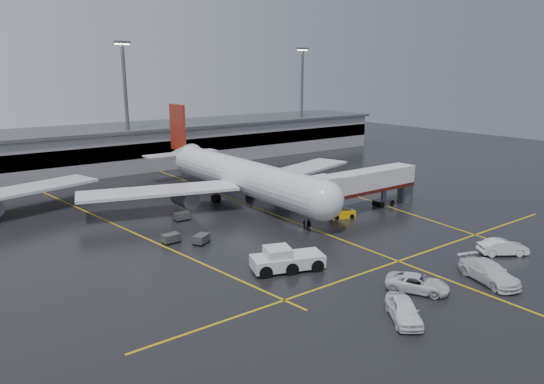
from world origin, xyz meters
TOP-DOWN VIEW (x-y plane):
  - ground at (0.00, 0.00)m, footprint 220.00×220.00m
  - apron_line_centre at (0.00, 0.00)m, footprint 0.25×90.00m
  - apron_line_stop at (0.00, -22.00)m, footprint 60.00×0.25m
  - apron_line_left at (-20.00, 10.00)m, footprint 9.99×69.35m
  - apron_line_right at (18.00, 10.00)m, footprint 7.57×69.64m
  - terminal at (0.00, 47.93)m, footprint 122.00×19.00m
  - light_mast_mid at (-5.00, 42.00)m, footprint 3.00×1.20m
  - light_mast_right at (40.00, 42.00)m, footprint 3.00×1.20m
  - main_airliner at (0.00, 9.70)m, footprint 48.80×45.60m
  - jet_bridge at (11.87, -6.00)m, footprint 19.90×3.40m
  - pushback_tractor at (-11.17, -16.63)m, footprint 7.90×5.22m
  - belt_loader at (6.66, -6.78)m, footprint 3.69×2.58m
  - service_van_a at (-4.50, -27.83)m, footprint 5.15×6.26m
  - service_van_b at (2.81, -30.62)m, footprint 4.64×7.19m
  - service_van_c at (10.83, -27.59)m, footprint 5.40×4.43m
  - service_van_d at (-9.89, -30.60)m, footprint 4.84×5.55m
  - baggage_cart_a at (-14.26, -4.49)m, footprint 2.38×2.14m
  - baggage_cart_b at (-16.99, -2.10)m, footprint 2.05×1.39m
  - baggage_cart_c at (-11.82, 5.43)m, footprint 2.06×1.40m

SIDE VIEW (x-z plane):
  - ground at x=0.00m, z-range 0.00..0.00m
  - apron_line_centre at x=0.00m, z-range 0.00..0.02m
  - apron_line_stop at x=0.00m, z-range 0.00..0.02m
  - apron_line_left at x=-20.00m, z-range 0.00..0.02m
  - apron_line_right at x=18.00m, z-range 0.00..0.02m
  - belt_loader at x=6.66m, z-range -0.55..1.61m
  - baggage_cart_a at x=-14.26m, z-range 0.07..1.19m
  - baggage_cart_b at x=-16.99m, z-range 0.07..1.19m
  - baggage_cart_c at x=-11.82m, z-range 0.07..1.19m
  - service_van_a at x=-4.50m, z-range 0.00..1.59m
  - service_van_c at x=10.83m, z-range 0.00..1.73m
  - service_van_d at x=-9.89m, z-range 0.00..1.81m
  - service_van_b at x=2.81m, z-range 0.00..1.94m
  - pushback_tractor at x=-11.17m, z-range -0.27..2.35m
  - jet_bridge at x=11.87m, z-range 0.91..6.96m
  - main_airliner at x=0.00m, z-range -2.84..11.26m
  - terminal at x=0.00m, z-range 0.02..8.62m
  - light_mast_mid at x=-5.00m, z-range 1.75..27.20m
  - light_mast_right at x=40.00m, z-range 1.75..27.20m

